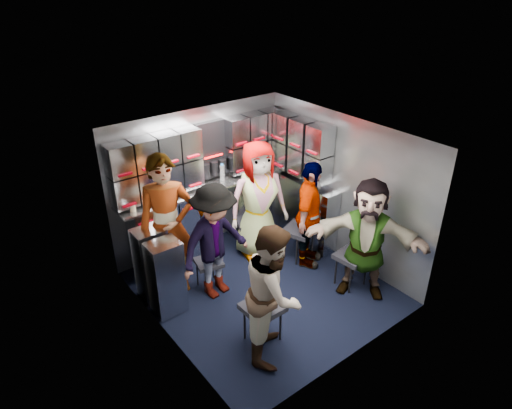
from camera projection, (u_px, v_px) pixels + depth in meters
floor at (263, 288)px, 6.06m from camera, size 3.00×3.00×0.00m
wall_back at (200, 179)px, 6.61m from camera, size 2.80×0.04×2.10m
wall_left at (160, 260)px, 4.81m from camera, size 0.04×3.00×2.10m
wall_right at (343, 189)px, 6.32m from camera, size 0.04×3.00×2.10m
ceiling at (265, 138)px, 5.07m from camera, size 2.80×3.00×0.02m
cart_bank_back at (209, 218)px, 6.73m from camera, size 2.68×0.38×0.99m
cart_bank_left at (159, 271)px, 5.58m from camera, size 0.38×0.76×0.99m
counter at (208, 186)px, 6.48m from camera, size 2.68×0.42×0.03m
locker_bank_back at (203, 154)px, 6.30m from camera, size 2.68×0.28×0.82m
locker_bank_right at (302, 147)px, 6.52m from camera, size 0.28×1.00×0.82m
right_cabinet at (303, 211)px, 6.92m from camera, size 0.28×1.20×1.00m
coffee_niche at (212, 151)px, 6.45m from camera, size 0.46×0.16×0.84m
red_latch_strip at (216, 200)px, 6.41m from camera, size 2.60×0.02×0.03m
jump_seat_near_left at (263, 309)px, 5.05m from camera, size 0.43×0.40×0.50m
jump_seat_mid_left at (209, 264)px, 5.96m from camera, size 0.40×0.39×0.40m
jump_seat_center at (250, 224)px, 6.74m from camera, size 0.51×0.50×0.47m
jump_seat_mid_right at (299, 231)px, 6.52m from camera, size 0.52×0.51×0.49m
jump_seat_near_right at (352, 258)px, 5.95m from camera, size 0.44×0.42×0.48m
attendant_standing at (167, 227)px, 5.63m from camera, size 0.81×0.68×1.89m
attendant_arc_a at (274, 292)px, 4.75m from camera, size 0.97×0.97×1.58m
attendant_arc_b at (215, 242)px, 5.63m from camera, size 1.07×0.70×1.56m
attendant_arc_c at (258, 201)px, 6.40m from camera, size 0.97×0.77×1.75m
attendant_arc_d at (309, 215)px, 6.23m from camera, size 0.97×0.83×1.56m
attendant_arc_e at (366, 239)px, 5.65m from camera, size 1.27×1.48×1.61m
bottle_left at (165, 192)px, 6.01m from camera, size 0.07×0.07×0.26m
bottle_mid at (222, 174)px, 6.50m from camera, size 0.07×0.07×0.27m
bottle_right at (261, 164)px, 6.89m from camera, size 0.07×0.07×0.23m
cup_left at (133, 208)px, 5.79m from camera, size 0.07×0.07×0.10m
cup_right at (278, 163)px, 7.09m from camera, size 0.07×0.07×0.09m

